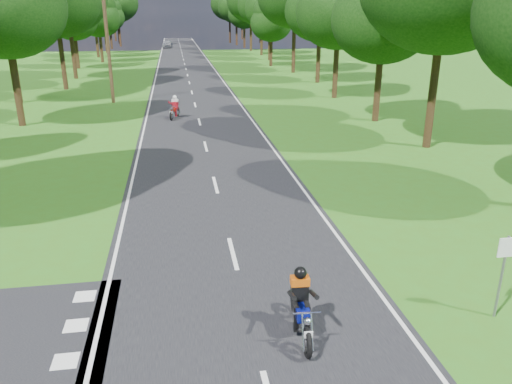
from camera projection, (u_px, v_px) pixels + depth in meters
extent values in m
plane|color=#326216|center=(242.00, 290.00, 12.35)|extent=(160.00, 160.00, 0.00)
cube|color=black|center=(186.00, 69.00, 58.72)|extent=(7.00, 140.00, 0.02)
cube|color=silver|center=(233.00, 253.00, 14.19)|extent=(0.12, 2.00, 0.01)
cube|color=silver|center=(215.00, 185.00, 19.76)|extent=(0.12, 2.00, 0.01)
cube|color=silver|center=(206.00, 146.00, 25.32)|extent=(0.12, 2.00, 0.01)
cube|color=silver|center=(199.00, 122.00, 30.89)|extent=(0.12, 2.00, 0.01)
cube|color=silver|center=(195.00, 105.00, 36.45)|extent=(0.12, 2.00, 0.01)
cube|color=silver|center=(192.00, 92.00, 42.02)|extent=(0.12, 2.00, 0.01)
cube|color=silver|center=(189.00, 83.00, 47.58)|extent=(0.12, 2.00, 0.01)
cube|color=silver|center=(187.00, 75.00, 53.15)|extent=(0.12, 2.00, 0.01)
cube|color=silver|center=(186.00, 69.00, 58.71)|extent=(0.12, 2.00, 0.01)
cube|color=silver|center=(185.00, 64.00, 64.28)|extent=(0.12, 2.00, 0.01)
cube|color=silver|center=(184.00, 60.00, 69.84)|extent=(0.12, 2.00, 0.01)
cube|color=silver|center=(183.00, 56.00, 75.41)|extent=(0.12, 2.00, 0.01)
cube|color=silver|center=(182.00, 53.00, 80.97)|extent=(0.12, 2.00, 0.01)
cube|color=silver|center=(181.00, 50.00, 86.53)|extent=(0.12, 2.00, 0.01)
cube|color=silver|center=(180.00, 48.00, 92.10)|extent=(0.12, 2.00, 0.01)
cube|color=silver|center=(180.00, 46.00, 97.66)|extent=(0.12, 2.00, 0.01)
cube|color=silver|center=(179.00, 44.00, 103.23)|extent=(0.12, 2.00, 0.01)
cube|color=silver|center=(179.00, 42.00, 108.79)|extent=(0.12, 2.00, 0.01)
cube|color=silver|center=(179.00, 40.00, 114.36)|extent=(0.12, 2.00, 0.01)
cube|color=silver|center=(178.00, 39.00, 119.92)|extent=(0.12, 2.00, 0.01)
cube|color=silver|center=(157.00, 69.00, 58.22)|extent=(0.10, 140.00, 0.01)
cube|color=silver|center=(214.00, 68.00, 59.20)|extent=(0.10, 140.00, 0.01)
cube|color=silver|center=(65.00, 361.00, 9.82)|extent=(0.50, 0.50, 0.01)
cube|color=silver|center=(76.00, 325.00, 10.94)|extent=(0.50, 0.50, 0.01)
cube|color=silver|center=(85.00, 296.00, 12.05)|extent=(0.50, 0.50, 0.01)
cylinder|color=black|center=(17.00, 93.00, 29.35)|extent=(0.40, 0.40, 3.91)
ellipsoid|color=black|center=(3.00, 5.00, 27.70)|extent=(6.85, 6.85, 5.82)
cylinder|color=black|center=(16.00, 77.00, 36.84)|extent=(0.40, 0.40, 3.79)
ellipsoid|color=black|center=(5.00, 10.00, 35.23)|extent=(6.64, 6.64, 5.64)
cylinder|color=black|center=(63.00, 64.00, 43.01)|extent=(0.40, 0.40, 4.32)
cylinder|color=black|center=(74.00, 56.00, 49.89)|extent=(0.40, 0.40, 4.40)
cylinder|color=black|center=(77.00, 55.00, 58.87)|extent=(0.40, 0.40, 3.20)
ellipsoid|color=black|center=(73.00, 19.00, 57.52)|extent=(5.60, 5.60, 4.76)
ellipsoid|color=black|center=(71.00, 5.00, 56.98)|extent=(4.80, 4.80, 4.08)
cylinder|color=black|center=(101.00, 50.00, 65.98)|extent=(0.40, 0.40, 3.22)
ellipsoid|color=black|center=(98.00, 18.00, 64.62)|extent=(5.64, 5.64, 4.79)
ellipsoid|color=black|center=(97.00, 5.00, 64.09)|extent=(4.83, 4.83, 4.11)
cylinder|color=black|center=(97.00, 45.00, 72.89)|extent=(0.40, 0.40, 3.61)
ellipsoid|color=black|center=(94.00, 12.00, 71.36)|extent=(6.31, 6.31, 5.37)
cylinder|color=black|center=(106.00, 44.00, 80.36)|extent=(0.40, 0.40, 2.67)
ellipsoid|color=black|center=(104.00, 23.00, 79.23)|extent=(4.67, 4.67, 3.97)
ellipsoid|color=black|center=(104.00, 14.00, 78.79)|extent=(4.00, 4.00, 3.40)
ellipsoid|color=black|center=(103.00, 6.00, 78.34)|extent=(3.00, 3.00, 2.55)
cylinder|color=black|center=(111.00, 40.00, 88.75)|extent=(0.40, 0.40, 3.09)
ellipsoid|color=black|center=(109.00, 17.00, 87.44)|extent=(5.40, 5.40, 4.59)
ellipsoid|color=black|center=(108.00, 8.00, 86.93)|extent=(4.63, 4.63, 3.93)
cylinder|color=black|center=(120.00, 34.00, 94.69)|extent=(0.40, 0.40, 4.48)
ellipsoid|color=black|center=(117.00, 3.00, 92.80)|extent=(7.84, 7.84, 6.66)
cylinder|color=black|center=(119.00, 33.00, 102.92)|extent=(0.40, 0.40, 4.09)
ellipsoid|color=black|center=(116.00, 7.00, 101.20)|extent=(7.16, 7.16, 6.09)
cylinder|color=black|center=(432.00, 102.00, 24.53)|extent=(0.40, 0.40, 4.56)
cylinder|color=black|center=(377.00, 93.00, 30.71)|extent=(0.40, 0.40, 3.49)
ellipsoid|color=black|center=(383.00, 19.00, 29.23)|extent=(6.12, 6.12, 5.20)
cylinder|color=black|center=(335.00, 74.00, 38.94)|extent=(0.40, 0.40, 3.69)
ellipsoid|color=black|center=(339.00, 12.00, 37.38)|extent=(6.46, 6.46, 5.49)
cylinder|color=black|center=(318.00, 62.00, 47.29)|extent=(0.40, 0.40, 3.74)
ellipsoid|color=black|center=(320.00, 11.00, 45.71)|extent=(6.55, 6.55, 5.57)
cylinder|color=black|center=(294.00, 51.00, 54.77)|extent=(0.40, 0.40, 4.64)
cylinder|color=black|center=(271.00, 54.00, 61.57)|extent=(0.40, 0.40, 2.91)
ellipsoid|color=black|center=(271.00, 23.00, 60.34)|extent=(5.09, 5.09, 4.33)
ellipsoid|color=black|center=(271.00, 11.00, 59.86)|extent=(4.36, 4.36, 3.71)
cylinder|color=black|center=(270.00, 46.00, 68.52)|extent=(0.40, 0.40, 3.88)
ellipsoid|color=black|center=(270.00, 9.00, 66.88)|extent=(6.78, 6.78, 5.77)
cylinder|color=black|center=(262.00, 41.00, 76.38)|extent=(0.40, 0.40, 4.18)
ellipsoid|color=black|center=(262.00, 5.00, 74.61)|extent=(7.31, 7.31, 6.21)
cylinder|color=black|center=(251.00, 37.00, 84.56)|extent=(0.40, 0.40, 4.63)
ellipsoid|color=black|center=(251.00, 1.00, 82.61)|extent=(8.11, 8.11, 6.89)
cylinder|color=black|center=(244.00, 38.00, 91.52)|extent=(0.40, 0.40, 3.36)
ellipsoid|color=black|center=(244.00, 14.00, 90.10)|extent=(5.88, 5.88, 5.00)
ellipsoid|color=black|center=(244.00, 5.00, 89.54)|extent=(5.04, 5.04, 4.29)
cylinder|color=black|center=(237.00, 34.00, 98.02)|extent=(0.40, 0.40, 4.09)
ellipsoid|color=black|center=(236.00, 7.00, 96.29)|extent=(7.15, 7.15, 6.08)
cylinder|color=black|center=(230.00, 32.00, 105.08)|extent=(0.40, 0.40, 4.48)
ellipsoid|color=black|center=(229.00, 4.00, 103.19)|extent=(7.84, 7.84, 6.66)
cylinder|color=black|center=(115.00, 32.00, 111.62)|extent=(0.40, 0.40, 3.84)
ellipsoid|color=black|center=(113.00, 10.00, 110.00)|extent=(6.72, 6.72, 5.71)
ellipsoid|color=black|center=(112.00, 1.00, 109.36)|extent=(5.76, 5.76, 4.90)
cylinder|color=black|center=(242.00, 30.00, 117.74)|extent=(0.40, 0.40, 4.16)
ellipsoid|color=black|center=(242.00, 7.00, 115.98)|extent=(7.28, 7.28, 6.19)
cylinder|color=black|center=(97.00, 36.00, 97.47)|extent=(0.40, 0.40, 3.52)
ellipsoid|color=black|center=(94.00, 13.00, 95.98)|extent=(6.16, 6.16, 5.24)
ellipsoid|color=black|center=(93.00, 3.00, 95.39)|extent=(5.28, 5.28, 4.49)
cylinder|color=black|center=(260.00, 32.00, 105.00)|extent=(0.40, 0.40, 4.48)
ellipsoid|color=black|center=(260.00, 4.00, 103.11)|extent=(7.84, 7.84, 6.66)
cylinder|color=#382616|center=(108.00, 47.00, 36.05)|extent=(0.26, 0.26, 8.00)
cylinder|color=slate|center=(501.00, 277.00, 10.97)|extent=(0.06, 0.06, 2.00)
cube|color=white|center=(508.00, 247.00, 10.68)|extent=(0.45, 0.03, 0.45)
imported|color=#A7AAAE|center=(168.00, 44.00, 91.54)|extent=(1.98, 4.14, 1.36)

